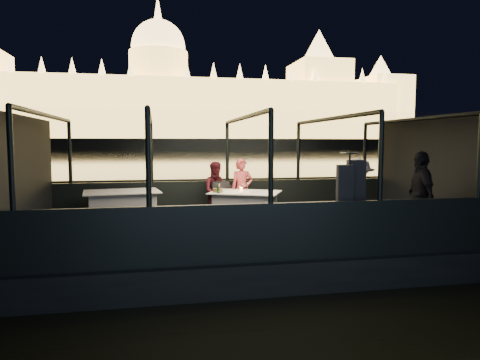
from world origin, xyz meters
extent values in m
plane|color=black|center=(0.00, 80.00, 0.00)|extent=(500.00, 500.00, 0.00)
cube|color=black|center=(0.00, 0.00, 0.00)|extent=(8.60, 4.40, 1.00)
cube|color=black|center=(0.00, 0.00, 0.48)|extent=(8.00, 4.00, 0.04)
cube|color=black|center=(0.00, 2.00, 0.95)|extent=(8.00, 0.08, 0.90)
cube|color=black|center=(0.00, -2.00, 0.95)|extent=(8.00, 0.08, 0.90)
cube|color=#423D33|center=(0.00, 210.00, 1.00)|extent=(400.00, 140.00, 6.00)
cube|color=silver|center=(0.18, 0.73, 0.89)|extent=(1.76, 1.56, 0.77)
cube|color=white|center=(-2.40, 0.98, 0.89)|extent=(1.67, 1.31, 0.81)
cube|color=black|center=(-0.24, 1.30, 0.95)|extent=(0.52, 0.52, 0.91)
cube|color=black|center=(0.11, 1.41, 0.95)|extent=(0.45, 0.45, 0.82)
imported|color=#CA494A|center=(0.27, 1.53, 1.25)|extent=(0.54, 0.37, 1.45)
imported|color=#401219|center=(-0.32, 1.53, 1.25)|extent=(0.67, 0.53, 1.38)
imported|color=silver|center=(1.77, -1.28, 1.35)|extent=(0.93, 1.14, 1.55)
imported|color=black|center=(3.09, -1.15, 1.35)|extent=(0.62, 1.05, 1.66)
cylinder|color=#123313|center=(-0.42, 0.60, 1.42)|extent=(0.07, 0.07, 0.27)
cylinder|color=brown|center=(-0.42, 0.76, 1.31)|extent=(0.25, 0.25, 0.09)
cylinder|color=#FB923E|center=(0.11, 0.81, 1.31)|extent=(0.07, 0.07, 0.09)
cylinder|color=white|center=(0.37, 0.66, 1.27)|extent=(0.32, 0.32, 0.02)
cylinder|color=silver|center=(-0.33, 0.91, 1.27)|extent=(0.26, 0.26, 0.01)
camera|label=1|loc=(-1.69, -8.20, 2.30)|focal=32.00mm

